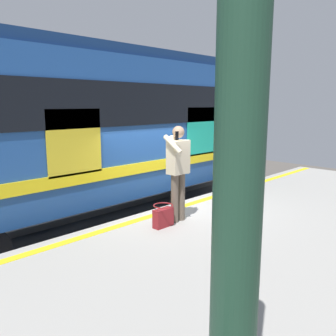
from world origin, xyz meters
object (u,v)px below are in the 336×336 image
train_carriage (110,122)px  passenger (178,166)px  handbag (163,216)px  station_column (238,191)px

train_carriage → passenger: (0.66, 2.94, -0.67)m
handbag → station_column: 4.30m
passenger → handbag: size_ratio=4.41×
passenger → handbag: (0.42, 0.04, -0.86)m
passenger → handbag: 0.96m
passenger → station_column: station_column is taller
passenger → station_column: (2.94, 3.19, 0.61)m
station_column → handbag: bearing=-128.5°
passenger → handbag: bearing=5.0°
handbag → station_column: bearing=51.5°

